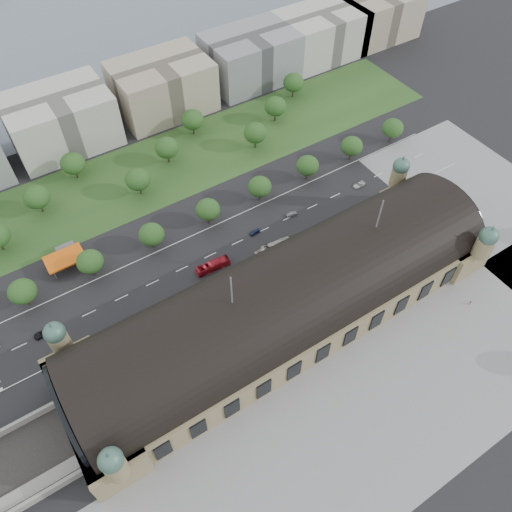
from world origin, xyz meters
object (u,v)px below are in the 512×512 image
petrol_station (66,254)px  parked_car_0 (63,372)px  bus_west (213,266)px  parked_car_5 (143,320)px  traffic_car_4 (255,232)px  traffic_car_5 (292,214)px  parked_car_1 (63,363)px  parked_car_4 (148,329)px  parked_car_3 (100,353)px  parked_car_6 (176,312)px  bus_mid (270,250)px  traffic_car_6 (359,185)px  pedestrian_0 (470,303)px  bus_east (278,246)px  traffic_car_2 (43,334)px  parked_car_2 (92,346)px

petrol_station → parked_car_0: (-17.01, -44.28, -2.13)m
parked_car_0 → bus_west: 61.66m
parked_car_5 → parked_car_0: bearing=-115.6°
petrol_station → parked_car_5: petrol_station is taller
traffic_car_4 → traffic_car_5: (17.89, 0.16, -0.03)m
parked_car_1 → parked_car_0: bearing=-43.2°
parked_car_1 → parked_car_4: 28.48m
parked_car_3 → parked_car_6: parked_car_3 is taller
parked_car_6 → bus_mid: bearing=61.0°
traffic_car_6 → parked_car_3: (-122.65, -16.20, 0.05)m
petrol_station → parked_car_3: (-4.48, -44.28, -2.13)m
parked_car_4 → parked_car_3: bearing=-127.6°
petrol_station → traffic_car_6: (118.16, -28.08, -2.18)m
traffic_car_6 → pedestrian_0: bearing=-8.2°
petrol_station → parked_car_4: size_ratio=3.58×
parked_car_5 → bus_east: 56.81m
bus_mid → traffic_car_4: bearing=-4.5°
traffic_car_4 → bus_west: bus_west is taller
parked_car_4 → bus_east: 57.10m
parked_car_6 → bus_west: bus_west is taller
traffic_car_2 → traffic_car_5: traffic_car_2 is taller
traffic_car_5 → parked_car_0: bearing=106.2°
traffic_car_2 → parked_car_2: traffic_car_2 is taller
traffic_car_6 → traffic_car_2: bearing=-93.0°
petrol_station → parked_car_6: size_ratio=2.96×
bus_west → pedestrian_0: (67.83, -62.09, -0.96)m
parked_car_5 → bus_mid: size_ratio=0.48×
traffic_car_6 → parked_car_0: 136.14m
parked_car_1 → parked_car_4: (28.32, -2.94, -0.08)m
parked_car_4 → bus_mid: 53.54m
parked_car_0 → parked_car_3: size_ratio=1.03×
parked_car_4 → bus_east: (56.77, 6.00, 1.18)m
parked_car_0 → parked_car_6: size_ratio=1.05×
bus_west → pedestrian_0: size_ratio=7.56×
traffic_car_5 → bus_mid: bearing=128.4°
bus_mid → bus_east: 3.57m
traffic_car_6 → bus_east: size_ratio=0.42×
traffic_car_2 → parked_car_0: 17.08m
petrol_station → traffic_car_4: size_ratio=3.09×
parked_car_4 → parked_car_6: size_ratio=0.83×
parked_car_4 → parked_car_6: 11.05m
parked_car_1 → parked_car_3: parked_car_3 is taller
petrol_station → bus_west: petrol_station is taller
traffic_car_2 → parked_car_5: 33.14m
parked_car_6 → pedestrian_0: (88.10, -52.27, 0.18)m
traffic_car_4 → parked_car_2: parked_car_2 is taller
pedestrian_0 → parked_car_1: bearing=149.2°
parked_car_3 → traffic_car_2: bearing=-173.8°
bus_mid → bus_east: size_ratio=0.95×
parked_car_1 → parked_car_3: 11.81m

